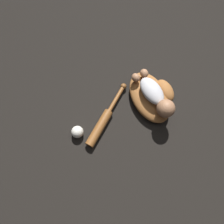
# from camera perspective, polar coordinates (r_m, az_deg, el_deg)

# --- Properties ---
(ground_plane) EXTENTS (6.00, 6.00, 0.00)m
(ground_plane) POSITION_cam_1_polar(r_m,az_deg,el_deg) (1.44, 11.56, 3.24)
(ground_plane) COLOR black
(baseball_glove) EXTENTS (0.38, 0.28, 0.09)m
(baseball_glove) POSITION_cam_1_polar(r_m,az_deg,el_deg) (1.39, 10.44, 4.18)
(baseball_glove) COLOR #935B2D
(baseball_glove) RESTS_ON ground
(baby_figure) EXTENTS (0.35, 0.12, 0.11)m
(baby_figure) POSITION_cam_1_polar(r_m,az_deg,el_deg) (1.29, 11.41, 4.10)
(baby_figure) COLOR #B2B2B7
(baby_figure) RESTS_ON baseball_glove
(baseball_bat) EXTENTS (0.29, 0.39, 0.05)m
(baseball_bat) POSITION_cam_1_polar(r_m,az_deg,el_deg) (1.33, -2.27, -2.37)
(baseball_bat) COLOR brown
(baseball_bat) RESTS_ON ground
(baseball) EXTENTS (0.07, 0.07, 0.07)m
(baseball) POSITION_cam_1_polar(r_m,az_deg,el_deg) (1.31, -9.03, -5.16)
(baseball) COLOR silver
(baseball) RESTS_ON ground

